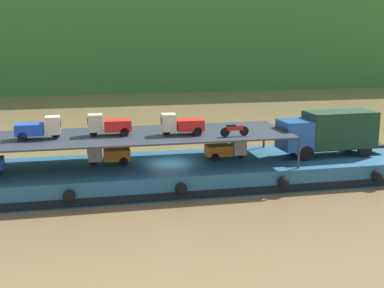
{
  "coord_description": "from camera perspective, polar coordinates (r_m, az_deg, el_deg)",
  "views": [
    {
      "loc": [
        -5.76,
        -32.64,
        9.9
      ],
      "look_at": [
        1.52,
        0.0,
        2.7
      ],
      "focal_mm": 48.21,
      "sensor_mm": 36.0,
      "label": 1
    }
  ],
  "objects": [
    {
      "name": "mini_truck_lower_mid",
      "position": [
        35.19,
        3.83,
        -0.53
      ],
      "size": [
        2.76,
        1.23,
        1.38
      ],
      "color": "orange",
      "rests_on": "cargo_barge"
    },
    {
      "name": "mini_truck_upper_bow",
      "position": [
        33.1,
        -1.18,
        2.21
      ],
      "size": [
        2.78,
        1.26,
        1.38
      ],
      "color": "red",
      "rests_on": "cargo_rack"
    },
    {
      "name": "cargo_barge",
      "position": [
        34.36,
        -2.46,
        -3.31
      ],
      "size": [
        32.46,
        7.83,
        1.5
      ],
      "color": "#23567A",
      "rests_on": "ground"
    },
    {
      "name": "cargo_rack",
      "position": [
        33.33,
        -8.96,
        0.82
      ],
      "size": [
        23.26,
        6.44,
        2.0
      ],
      "color": "#2D333D",
      "rests_on": "cargo_barge"
    },
    {
      "name": "mini_truck_lower_aft",
      "position": [
        34.1,
        -9.27,
        -1.08
      ],
      "size": [
        2.77,
        1.24,
        1.38
      ],
      "color": "orange",
      "rests_on": "cargo_barge"
    },
    {
      "name": "mini_truck_upper_mid",
      "position": [
        33.13,
        -16.58,
        1.72
      ],
      "size": [
        2.76,
        1.23,
        1.38
      ],
      "color": "#1E47B7",
      "rests_on": "cargo_rack"
    },
    {
      "name": "motorcycle_upper_port",
      "position": [
        32.72,
        4.71,
        1.6
      ],
      "size": [
        1.9,
        0.55,
        0.87
      ],
      "color": "black",
      "rests_on": "cargo_rack"
    },
    {
      "name": "mini_truck_upper_fore",
      "position": [
        33.34,
        -9.2,
        2.13
      ],
      "size": [
        2.77,
        1.26,
        1.38
      ],
      "color": "red",
      "rests_on": "cargo_rack"
    },
    {
      "name": "covered_lorry",
      "position": [
        37.11,
        14.95,
        1.32
      ],
      "size": [
        7.91,
        2.49,
        3.1
      ],
      "color": "#1E4C99",
      "rests_on": "cargo_barge"
    },
    {
      "name": "ground_plane",
      "position": [
        34.59,
        -2.46,
        -4.49
      ],
      "size": [
        400.0,
        400.0,
        0.0
      ],
      "primitive_type": "plane",
      "color": "brown"
    }
  ]
}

